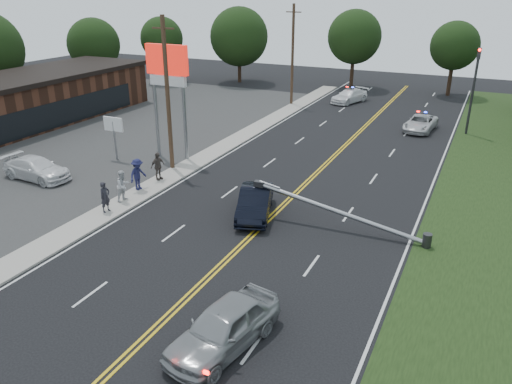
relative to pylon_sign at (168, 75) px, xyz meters
The scene contains 25 objects.
ground 18.50m from the pylon_sign, 53.13° to the right, with size 120.00×120.00×0.00m, color black.
parking_lot 11.92m from the pylon_sign, 157.17° to the right, with size 25.00×60.00×0.01m, color #2D2D2D.
sidewalk 7.46m from the pylon_sign, 62.30° to the right, with size 1.80×70.00×0.12m, color #A19B91.
centerline_yellow 12.73m from the pylon_sign, 20.85° to the right, with size 0.36×80.00×0.00m, color gold.
pharmacy_building 17.90m from the pylon_sign, behind, with size 8.40×30.40×4.30m.
pylon_sign is the anchor object (origin of this frame).
small_sign 5.45m from the pylon_sign, 150.26° to the right, with size 1.60×0.14×3.10m.
traffic_signal 24.75m from the pylon_sign, 40.39° to the left, with size 0.28×0.41×7.05m.
fallen_streetlight 16.66m from the pylon_sign, 22.22° to the right, with size 9.36×0.44×1.91m.
utility_pole_mid 2.55m from the pylon_sign, 56.98° to the right, with size 1.60×0.28×10.00m.
utility_pole_far 20.06m from the pylon_sign, 86.28° to the left, with size 1.60×0.28×10.00m.
tree_3 30.15m from the pylon_sign, 141.60° to the left, with size 6.14×6.14×8.18m.
tree_4 31.42m from the pylon_sign, 126.15° to the left, with size 5.32×5.32×8.09m.
tree_5 30.89m from the pylon_sign, 108.11° to the left, with size 7.25×7.25×9.28m.
tree_6 32.28m from the pylon_sign, 82.12° to the left, with size 6.30×6.30×9.13m.
tree_7 35.74m from the pylon_sign, 63.98° to the left, with size 5.29×5.29×8.13m.
crashed_sedan 12.62m from the pylon_sign, 33.21° to the right, with size 1.62×4.66×1.53m, color black.
waiting_sedan 21.74m from the pylon_sign, 51.10° to the right, with size 1.93×4.79×1.63m, color gray.
parked_car 10.60m from the pylon_sign, 127.12° to the right, with size 1.97×4.83×1.40m, color silver.
emergency_a 22.17m from the pylon_sign, 45.42° to the left, with size 2.17×4.70×1.31m, color silver.
emergency_b 25.08m from the pylon_sign, 74.60° to the left, with size 1.96×4.82×1.40m, color white.
bystander_a 11.01m from the pylon_sign, 77.56° to the right, with size 0.63×0.41×1.72m, color #24232A.
bystander_b 9.58m from the pylon_sign, 75.68° to the right, with size 0.89×0.69×1.83m, color #BBBCC0.
bystander_c 8.08m from the pylon_sign, 74.47° to the right, with size 1.26×0.72×1.95m, color #1B1C44.
bystander_d 6.82m from the pylon_sign, 67.14° to the right, with size 1.06×0.44×1.81m, color #514741.
Camera 1 is at (9.76, -14.60, 11.66)m, focal length 35.00 mm.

